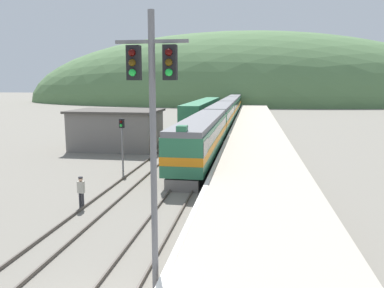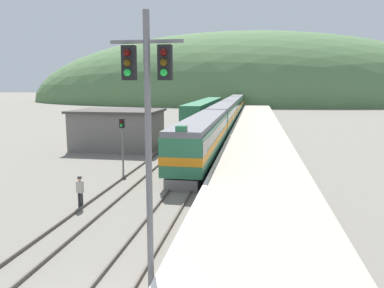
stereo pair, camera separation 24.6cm
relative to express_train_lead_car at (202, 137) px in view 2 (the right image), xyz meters
The scene contains 13 objects.
track_main 46.02m from the express_train_lead_car, 90.00° to the left, with size 1.52×180.00×0.16m.
track_siding 46.19m from the express_train_lead_car, 95.02° to the left, with size 1.52×180.00×0.16m.
platform 26.49m from the express_train_lead_car, 79.21° to the left, with size 6.52×140.00×1.06m.
distant_hills 106.52m from the express_train_lead_car, 90.00° to the left, with size 160.44×72.20×50.13m.
station_shed 10.83m from the express_train_lead_car, 153.90° to the left, with size 9.13×6.40×4.12m.
express_train_lead_car is the anchor object (origin of this frame).
carriage_second 21.59m from the express_train_lead_car, 90.00° to the left, with size 2.87×20.29×3.87m.
carriage_third 42.76m from the express_train_lead_car, 90.00° to the left, with size 2.87×20.29×3.87m.
carriage_fourth 63.92m from the express_train_lead_car, 90.00° to the left, with size 2.87×20.29×3.87m.
siding_train 32.61m from the express_train_lead_car, 97.11° to the left, with size 2.90×32.19×3.89m.
signal_mast_main 22.20m from the express_train_lead_car, 86.38° to the right, with size 2.20×0.42×8.98m.
signal_post_siding 7.61m from the express_train_lead_car, 138.42° to the right, with size 0.36×0.42×4.20m.
track_worker 14.81m from the express_train_lead_car, 109.45° to the right, with size 0.38×0.26×1.77m.
Camera 2 is at (4.57, -8.69, 6.88)m, focal length 35.00 mm.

